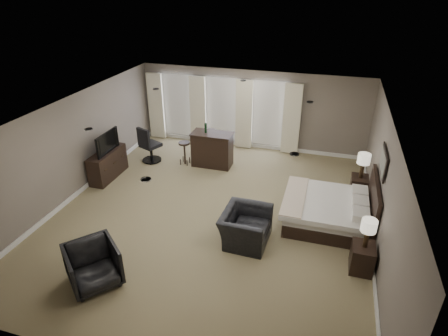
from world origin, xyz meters
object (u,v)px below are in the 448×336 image
(lamp_near, at_px, (367,234))
(armchair_near, at_px, (246,222))
(nightstand_far, at_px, (359,187))
(bed, at_px, (322,199))
(bar_stool_left, at_px, (185,153))
(bar_stool_right, at_px, (211,140))
(dresser, at_px, (108,164))
(armchair_far, at_px, (93,264))
(desk_chair, at_px, (151,144))
(lamp_far, at_px, (363,166))
(nightstand_near, at_px, (362,258))
(bar_counter, at_px, (212,149))
(tv, at_px, (105,149))

(lamp_near, xyz_separation_m, armchair_near, (-2.43, 0.24, -0.39))
(nightstand_far, height_order, lamp_near, lamp_near)
(bed, relative_size, bar_stool_left, 2.67)
(bar_stool_right, bearing_deg, dresser, -129.78)
(bar_stool_right, bearing_deg, armchair_far, -91.63)
(dresser, distance_m, bar_stool_right, 3.49)
(desk_chair, bearing_deg, armchair_near, 163.98)
(armchair_near, relative_size, armchair_far, 1.23)
(dresser, xyz_separation_m, desk_chair, (0.72, 1.31, 0.18))
(lamp_far, bearing_deg, nightstand_near, -90.00)
(bar_stool_right, height_order, desk_chair, desk_chair)
(lamp_far, xyz_separation_m, bar_stool_left, (-5.11, 0.48, -0.54))
(dresser, bearing_deg, armchair_near, -21.05)
(lamp_far, height_order, armchair_far, lamp_far)
(nightstand_near, relative_size, bar_stool_right, 0.83)
(bar_counter, xyz_separation_m, bar_stool_right, (-0.42, 1.11, -0.19))
(armchair_near, xyz_separation_m, bar_stool_right, (-2.26, 4.41, -0.14))
(tv, bearing_deg, lamp_far, -82.34)
(tv, xyz_separation_m, bar_stool_right, (2.23, 2.68, -0.53))
(lamp_far, bearing_deg, bar_counter, 171.44)
(nightstand_near, distance_m, desk_chair, 7.02)
(nightstand_far, xyz_separation_m, armchair_near, (-2.43, -2.66, 0.21))
(lamp_far, relative_size, armchair_near, 0.59)
(lamp_far, height_order, tv, lamp_far)
(nightstand_far, distance_m, lamp_near, 2.96)
(nightstand_near, bearing_deg, dresser, 164.12)
(armchair_near, xyz_separation_m, bar_stool_left, (-2.68, 3.14, -0.13))
(bar_counter, bearing_deg, nightstand_far, -8.56)
(nightstand_far, height_order, dresser, dresser)
(tv, relative_size, bar_stool_right, 1.48)
(lamp_near, relative_size, bar_stool_right, 0.88)
(nightstand_near, xyz_separation_m, desk_chair, (-6.20, 3.28, 0.29))
(nightstand_near, xyz_separation_m, bar_stool_right, (-4.69, 4.65, 0.06))
(armchair_near, height_order, desk_chair, desk_chair)
(lamp_far, relative_size, bar_counter, 0.54)
(nightstand_far, height_order, bar_stool_left, bar_stool_left)
(desk_chair, bearing_deg, bed, -176.17)
(nightstand_near, relative_size, armchair_far, 0.63)
(armchair_far, bearing_deg, bar_stool_right, 39.51)
(lamp_near, distance_m, desk_chair, 7.02)
(nightstand_far, bearing_deg, bed, -121.54)
(lamp_near, height_order, armchair_far, lamp_near)
(lamp_near, relative_size, lamp_far, 0.92)
(lamp_near, bearing_deg, tv, 164.12)
(nightstand_near, distance_m, bar_stool_right, 6.60)
(dresser, xyz_separation_m, bar_stool_left, (1.81, 1.42, -0.04))
(bar_stool_right, distance_m, desk_chair, 2.05)
(bar_stool_right, bearing_deg, tv, -129.78)
(nightstand_near, distance_m, nightstand_far, 2.90)
(bar_counter, bearing_deg, lamp_near, -39.69)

